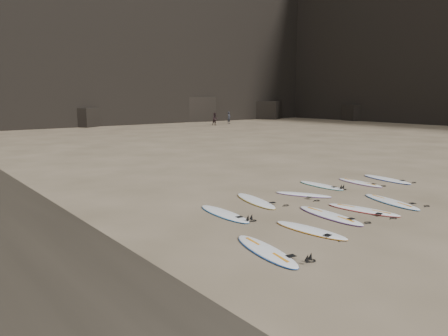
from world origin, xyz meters
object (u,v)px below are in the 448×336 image
object	(u,v)px
surfboard_6	(255,201)
surfboard_0	(266,250)
surfboard_1	(310,230)
person_b	(215,119)
surfboard_3	(363,210)
surfboard_9	(360,182)
surfboard_2	(330,215)
person_a	(229,118)
surfboard_8	(321,185)
surfboard_10	(387,179)
surfboard_4	(391,201)
surfboard_7	(303,194)
surfboard_5	(224,213)

from	to	relation	value
surfboard_6	surfboard_0	bearing A→B (deg)	-115.81
surfboard_1	person_b	bearing A→B (deg)	51.16
surfboard_3	surfboard_6	size ratio (longest dim) A/B	0.95
surfboard_1	surfboard_3	size ratio (longest dim) A/B	0.97
surfboard_9	person_b	bearing A→B (deg)	68.13
surfboard_2	person_a	world-z (taller)	person_a
surfboard_8	surfboard_10	xyz separation A→B (m)	(3.51, -0.97, 0.00)
surfboard_6	surfboard_10	world-z (taller)	surfboard_6
surfboard_1	surfboard_2	size ratio (longest dim) A/B	0.90
surfboard_4	surfboard_3	bearing A→B (deg)	-162.81
surfboard_8	person_b	size ratio (longest dim) A/B	1.48
surfboard_7	person_b	bearing A→B (deg)	29.84
person_b	surfboard_8	bearing A→B (deg)	-113.23
surfboard_6	surfboard_9	distance (m)	5.98
surfboard_5	surfboard_0	bearing A→B (deg)	-107.62
surfboard_1	surfboard_10	size ratio (longest dim) A/B	0.93
surfboard_4	surfboard_5	xyz separation A→B (m)	(-5.85, 2.49, -0.00)
surfboard_8	surfboard_10	world-z (taller)	surfboard_10
surfboard_9	surfboard_7	bearing A→B (deg)	-174.34
surfboard_7	person_b	world-z (taller)	person_b
surfboard_3	person_b	size ratio (longest dim) A/B	1.57
surfboard_1	person_b	size ratio (longest dim) A/B	1.52
surfboard_7	surfboard_9	size ratio (longest dim) A/B	0.94
surfboard_8	person_a	world-z (taller)	person_a
surfboard_6	surfboard_7	xyz separation A→B (m)	(2.20, -0.38, -0.01)
person_a	surfboard_7	bearing A→B (deg)	-143.28
surfboard_8	surfboard_4	bearing A→B (deg)	-92.65
surfboard_5	person_a	size ratio (longest dim) A/B	1.59
surfboard_3	surfboard_10	world-z (taller)	surfboard_10
surfboard_0	person_a	distance (m)	48.98
surfboard_4	surfboard_7	size ratio (longest dim) A/B	1.20
surfboard_3	person_b	xyz separation A→B (m)	(21.30, 36.92, 0.76)
surfboard_0	surfboard_2	xyz separation A→B (m)	(3.89, 1.09, 0.00)
surfboard_6	surfboard_3	bearing A→B (deg)	-44.29
surfboard_7	surfboard_6	bearing A→B (deg)	141.83
surfboard_3	surfboard_10	distance (m)	6.14
person_b	person_a	bearing A→B (deg)	25.71
surfboard_7	person_b	size ratio (longest dim) A/B	1.38
surfboard_8	person_b	world-z (taller)	person_b
surfboard_5	surfboard_7	world-z (taller)	surfboard_5
surfboard_4	person_b	world-z (taller)	person_b
surfboard_0	surfboard_1	size ratio (longest dim) A/B	1.08
surfboard_2	surfboard_5	distance (m)	3.45
surfboard_2	surfboard_7	bearing A→B (deg)	63.94
surfboard_0	surfboard_6	distance (m)	5.24
surfboard_2	surfboard_7	world-z (taller)	surfboard_2
surfboard_5	surfboard_9	bearing A→B (deg)	5.82
surfboard_3	surfboard_9	xyz separation A→B (m)	(3.93, 2.87, -0.00)
surfboard_7	surfboard_9	world-z (taller)	surfboard_9
surfboard_1	surfboard_7	size ratio (longest dim) A/B	1.10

